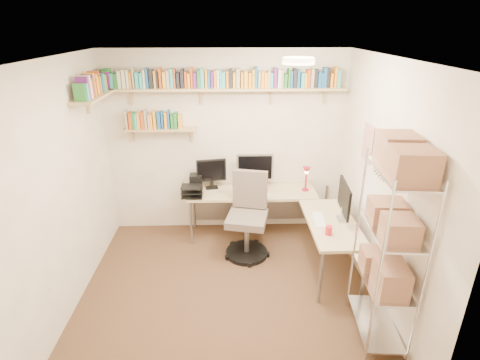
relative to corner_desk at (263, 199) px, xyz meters
name	(u,v)px	position (x,y,z in m)	size (l,w,h in m)	color
ground	(227,291)	(-0.48, -0.99, -0.67)	(3.20, 3.20, 0.00)	#42241C
room_shell	(225,161)	(-0.47, -0.99, 0.88)	(3.24, 3.04, 2.52)	beige
wall_shelves	(192,90)	(-0.88, 0.31, 1.36)	(3.12, 1.09, 0.80)	tan
corner_desk	(263,199)	(0.00, 0.00, 0.00)	(2.07, 1.75, 1.17)	beige
office_chair	(248,221)	(-0.20, -0.22, -0.21)	(0.58, 0.60, 1.09)	black
wire_rack	(394,217)	(0.94, -1.67, 0.62)	(0.44, 0.80, 1.95)	silver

